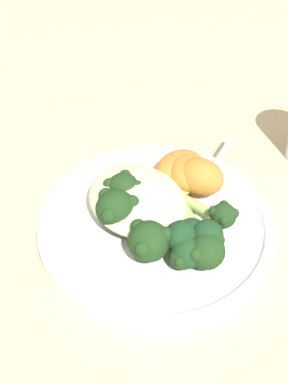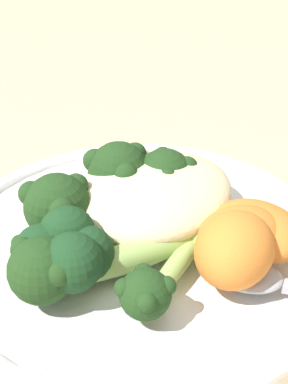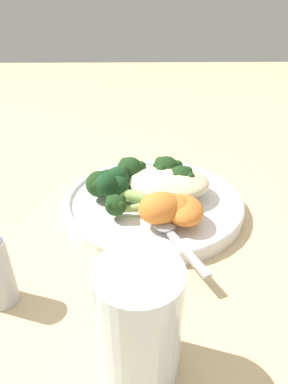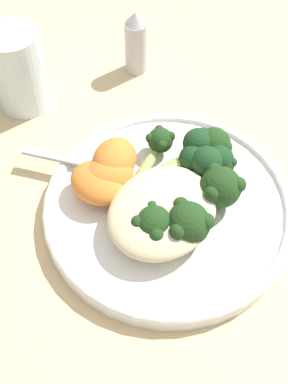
{
  "view_description": "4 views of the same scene",
  "coord_description": "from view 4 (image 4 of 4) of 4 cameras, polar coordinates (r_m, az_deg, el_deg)",
  "views": [
    {
      "loc": [
        0.29,
        -0.27,
        0.46
      ],
      "look_at": [
        -0.03,
        -0.01,
        0.06
      ],
      "focal_mm": 50.0,
      "sensor_mm": 36.0,
      "label": 1
    },
    {
      "loc": [
        0.2,
        0.18,
        0.23
      ],
      "look_at": [
        -0.03,
        -0.01,
        0.04
      ],
      "focal_mm": 50.0,
      "sensor_mm": 36.0,
      "label": 2
    },
    {
      "loc": [
        0.01,
        0.38,
        0.24
      ],
      "look_at": [
        0.0,
        0.01,
        0.04
      ],
      "focal_mm": 28.0,
      "sensor_mm": 36.0,
      "label": 3
    },
    {
      "loc": [
        -0.28,
        -0.18,
        0.48
      ],
      "look_at": [
        -0.03,
        0.01,
        0.04
      ],
      "focal_mm": 50.0,
      "sensor_mm": 36.0,
      "label": 4
    }
  ],
  "objects": [
    {
      "name": "broccoli_stalk_7",
      "position": [
        0.58,
        1.29,
        4.68
      ],
      "size": [
        0.09,
        0.04,
        0.03
      ],
      "rotation": [
        0.0,
        0.0,
        6.5
      ],
      "color": "#8EB25B",
      "rests_on": "plate"
    },
    {
      "name": "broccoli_stalk_2",
      "position": [
        0.54,
        3.78,
        -1.99
      ],
      "size": [
        0.03,
        0.1,
        0.03
      ],
      "rotation": [
        0.0,
        0.0,
        4.77
      ],
      "color": "#8EB25B",
      "rests_on": "plate"
    },
    {
      "name": "broccoli_stalk_4",
      "position": [
        0.54,
        7.24,
        0.5
      ],
      "size": [
        0.08,
        0.11,
        0.04
      ],
      "rotation": [
        0.0,
        0.0,
        5.26
      ],
      "color": "#8EB25B",
      "rests_on": "plate"
    },
    {
      "name": "broccoli_stalk_3",
      "position": [
        0.55,
        2.49,
        0.34
      ],
      "size": [
        0.06,
        0.09,
        0.03
      ],
      "rotation": [
        0.0,
        0.0,
        5.23
      ],
      "color": "#8EB25B",
      "rests_on": "plate"
    },
    {
      "name": "sweet_potato_chunk_2",
      "position": [
        0.56,
        -3.2,
        3.4
      ],
      "size": [
        0.07,
        0.06,
        0.04
      ],
      "primitive_type": "ellipsoid",
      "rotation": [
        0.0,
        0.0,
        0.28
      ],
      "color": "orange",
      "rests_on": "plate"
    },
    {
      "name": "broccoli_stalk_1",
      "position": [
        0.52,
        4.24,
        -3.06
      ],
      "size": [
        0.05,
        0.11,
        0.04
      ],
      "rotation": [
        0.0,
        0.0,
        4.57
      ],
      "color": "#8EB25B",
      "rests_on": "plate"
    },
    {
      "name": "ground_plane",
      "position": [
        0.58,
        2.88,
        -1.28
      ],
      "size": [
        4.0,
        4.0,
        0.0
      ],
      "primitive_type": "plane",
      "color": "#D6B784"
    },
    {
      "name": "sweet_potato_chunk_0",
      "position": [
        0.55,
        -3.82,
        1.87
      ],
      "size": [
        0.07,
        0.06,
        0.03
      ],
      "primitive_type": "ellipsoid",
      "rotation": [
        0.0,
        0.0,
        5.79
      ],
      "color": "orange",
      "rests_on": "plate"
    },
    {
      "name": "quinoa_mound",
      "position": [
        0.53,
        1.94,
        -2.1
      ],
      "size": [
        0.12,
        0.1,
        0.03
      ],
      "primitive_type": "ellipsoid",
      "color": "beige",
      "rests_on": "plate"
    },
    {
      "name": "broccoli_stalk_6",
      "position": [
        0.58,
        5.84,
        4.15
      ],
      "size": [
        0.12,
        0.07,
        0.04
      ],
      "rotation": [
        0.0,
        0.0,
        5.9
      ],
      "color": "#8EB25B",
      "rests_on": "plate"
    },
    {
      "name": "broccoli_stalk_5",
      "position": [
        0.57,
        6.01,
        2.32
      ],
      "size": [
        0.1,
        0.08,
        0.03
      ],
      "rotation": [
        0.0,
        0.0,
        5.65
      ],
      "color": "#8EB25B",
      "rests_on": "plate"
    },
    {
      "name": "water_glass",
      "position": [
        0.66,
        -13.29,
        12.53
      ],
      "size": [
        0.06,
        0.06,
        0.1
      ],
      "primitive_type": "cylinder",
      "color": "silver",
      "rests_on": "ground_plane"
    },
    {
      "name": "sweet_potato_chunk_1",
      "position": [
        0.55,
        -5.01,
        0.94
      ],
      "size": [
        0.05,
        0.06,
        0.03
      ],
      "primitive_type": "ellipsoid",
      "rotation": [
        0.0,
        0.0,
        1.55
      ],
      "color": "orange",
      "rests_on": "plate"
    },
    {
      "name": "broccoli_stalk_0",
      "position": [
        0.52,
        0.82,
        -3.01
      ],
      "size": [
        0.07,
        0.09,
        0.04
      ],
      "rotation": [
        0.0,
        0.0,
        4.16
      ],
      "color": "#8EB25B",
      "rests_on": "plate"
    },
    {
      "name": "plate",
      "position": [
        0.56,
        2.63,
        -1.71
      ],
      "size": [
        0.26,
        0.26,
        0.02
      ],
      "color": "white",
      "rests_on": "ground_plane"
    },
    {
      "name": "spoon",
      "position": [
        0.58,
        -5.04,
        2.89
      ],
      "size": [
        0.06,
        0.12,
        0.01
      ],
      "rotation": [
        0.0,
        0.0,
        1.97
      ],
      "color": "#A3A3A8",
      "rests_on": "plate"
    },
    {
      "name": "salt_shaker",
      "position": [
        0.7,
        -0.88,
        15.66
      ],
      "size": [
        0.03,
        0.03,
        0.09
      ],
      "color": "#B2B2B7",
      "rests_on": "ground_plane"
    },
    {
      "name": "kale_tuft",
      "position": [
        0.57,
        6.61,
        4.04
      ],
      "size": [
        0.06,
        0.06,
        0.04
      ],
      "color": "#193D1E",
      "rests_on": "plate"
    }
  ]
}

